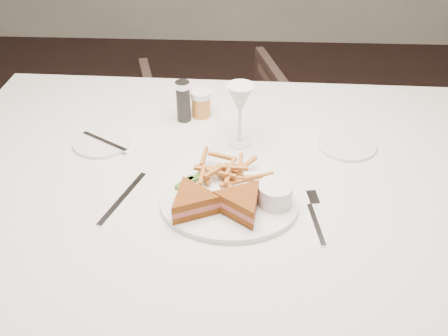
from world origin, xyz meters
TOP-DOWN VIEW (x-y plane):
  - ground at (0.00, 0.00)m, footprint 5.00×5.00m
  - table at (0.32, -0.14)m, footprint 1.54×1.04m
  - chair_far at (0.24, 0.78)m, footprint 0.73×0.71m
  - table_setting at (0.32, -0.17)m, footprint 0.83×0.65m

SIDE VIEW (x-z plane):
  - ground at x=0.00m, z-range 0.00..0.00m
  - chair_far at x=0.24m, z-range 0.00..0.62m
  - table at x=0.32m, z-range 0.00..0.75m
  - table_setting at x=0.32m, z-range 0.70..0.88m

